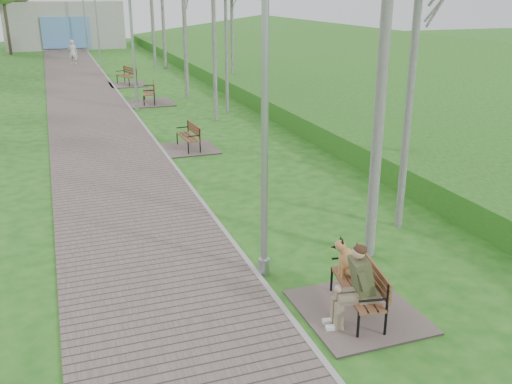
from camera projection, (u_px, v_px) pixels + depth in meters
The scene contains 13 objects.
walkway at pixel (89, 108), 25.39m from camera, with size 3.50×67.00×0.04m, color #645751.
kerb at pixel (128, 105), 25.95m from camera, with size 0.10×67.00×0.05m, color #999993.
embankment at pixel (376, 96), 28.43m from camera, with size 14.00×70.00×1.60m, color #509631.
building_north at pixel (64, 25), 50.95m from camera, with size 10.00×5.20×4.00m.
bench_main at pixel (356, 291), 9.12m from camera, with size 1.84×2.05×1.61m.
bench_second at pixel (189, 144), 18.83m from camera, with size 1.69×1.88×1.04m.
bench_third at pixel (149, 98), 26.43m from camera, with size 2.01×2.23×1.23m.
bench_far at pixel (127, 81), 31.49m from camera, with size 1.94×2.16×1.19m.
lamp_post_near at pixel (265, 142), 9.76m from camera, with size 0.21×0.21×5.42m.
lamp_post_second at pixel (133, 55), 24.17m from camera, with size 0.20×0.20×5.10m.
lamp_post_third at pixel (98, 35), 37.70m from camera, with size 0.18×0.18×4.65m.
lamp_post_far at pixel (85, 20), 47.56m from camera, with size 0.21×0.21×5.46m.
pedestrian_near at pixel (73, 52), 39.75m from camera, with size 0.63×0.41×1.72m, color silver.
Camera 1 is at (-3.20, -4.73, 5.00)m, focal length 40.00 mm.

